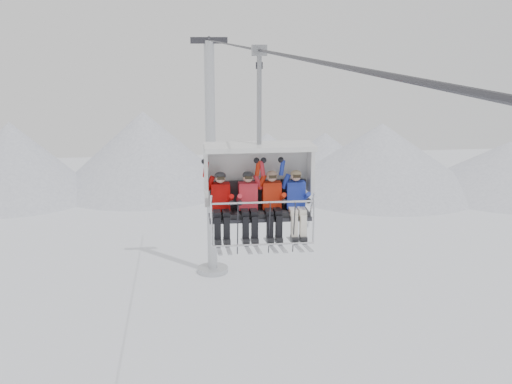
{
  "coord_description": "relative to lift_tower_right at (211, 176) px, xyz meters",
  "views": [
    {
      "loc": [
        -1.58,
        -13.59,
        13.61
      ],
      "look_at": [
        0.0,
        0.0,
        10.24
      ],
      "focal_mm": 45.0,
      "sensor_mm": 36.0,
      "label": 1
    }
  ],
  "objects": [
    {
      "name": "haul_cable",
      "position": [
        0.0,
        -22.0,
        7.52
      ],
      "size": [
        0.06,
        50.0,
        0.06
      ],
      "primitive_type": "cylinder",
      "rotation": [
        1.57,
        0.0,
        0.0
      ],
      "color": "#2E2E33",
      "rests_on": "lift_tower_left"
    },
    {
      "name": "skier_far_left",
      "position": [
        -0.82,
        -22.75,
        4.41
      ],
      "size": [
        0.39,
        1.69,
        1.56
      ],
      "color": "#AA0805",
      "rests_on": "chairlift_carrier"
    },
    {
      "name": "ridgeline",
      "position": [
        -1.58,
        20.05,
        -2.94
      ],
      "size": [
        72.0,
        21.0,
        7.0
      ],
      "color": "silver",
      "rests_on": "ground"
    },
    {
      "name": "skier_center_left",
      "position": [
        -0.24,
        -22.75,
        4.41
      ],
      "size": [
        0.39,
        1.69,
        1.56
      ],
      "color": "red",
      "rests_on": "chairlift_carrier"
    },
    {
      "name": "skier_far_right",
      "position": [
        0.77,
        -22.75,
        4.41
      ],
      "size": [
        0.39,
        1.69,
        1.56
      ],
      "color": "#1F33A8",
      "rests_on": "chairlift_carrier"
    },
    {
      "name": "lift_tower_right",
      "position": [
        0.0,
        0.0,
        0.0
      ],
      "size": [
        2.0,
        1.8,
        13.48
      ],
      "color": "#AEB1B6",
      "rests_on": "ground"
    },
    {
      "name": "skier_center_right",
      "position": [
        0.26,
        -22.75,
        4.41
      ],
      "size": [
        0.39,
        1.69,
        1.56
      ],
      "color": "red",
      "rests_on": "chairlift_carrier"
    },
    {
      "name": "chairlift_carrier",
      "position": [
        0.0,
        -22.45,
        4.87
      ],
      "size": [
        2.28,
        1.17,
        3.98
      ],
      "color": "black",
      "rests_on": "haul_cable"
    }
  ]
}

